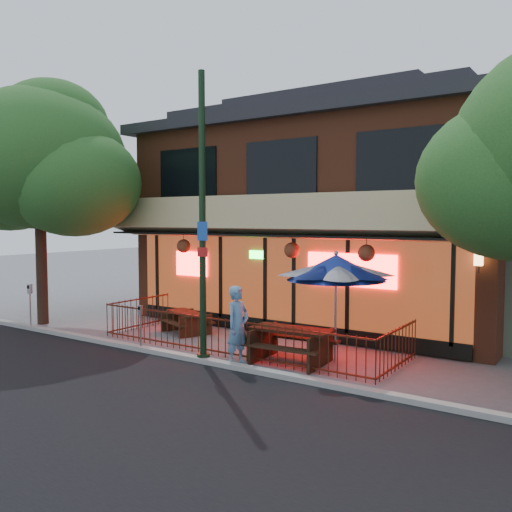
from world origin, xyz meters
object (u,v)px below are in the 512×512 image
at_px(patio_umbrella, 336,267).
at_px(pedestrian, 238,326).
at_px(street_light, 203,233).
at_px(parking_meter_near, 140,320).
at_px(parking_meter_far, 30,299).
at_px(picnic_table_right, 291,340).
at_px(picnic_table_left, 186,319).
at_px(street_tree_left, 42,152).

bearing_deg(patio_umbrella, pedestrian, -139.54).
bearing_deg(street_light, patio_umbrella, 33.12).
height_order(parking_meter_near, parking_meter_far, parking_meter_far).
height_order(picnic_table_right, parking_meter_near, parking_meter_near).
xyz_separation_m(picnic_table_right, parking_meter_far, (-8.84, -1.18, 0.41)).
height_order(picnic_table_left, patio_umbrella, patio_umbrella).
relative_size(picnic_table_right, patio_umbrella, 0.77).
bearing_deg(patio_umbrella, street_light, -146.88).
relative_size(street_light, patio_umbrella, 2.57).
xyz_separation_m(pedestrian, parking_meter_far, (-7.89, -0.29, 0.02)).
bearing_deg(picnic_table_left, street_light, -41.59).
relative_size(street_light, street_tree_left, 0.87).
relative_size(pedestrian, parking_meter_near, 1.58).
bearing_deg(parking_meter_far, street_tree_left, 117.82).
relative_size(street_light, parking_meter_near, 5.80).
bearing_deg(street_tree_left, parking_meter_far, -62.18).
distance_m(picnic_table_right, parking_meter_near, 4.11).
relative_size(picnic_table_left, pedestrian, 0.97).
bearing_deg(pedestrian, patio_umbrella, -46.06).
height_order(picnic_table_right, parking_meter_far, parking_meter_far).
height_order(picnic_table_right, pedestrian, pedestrian).
bearing_deg(picnic_table_right, street_tree_left, -178.07).
height_order(pedestrian, parking_meter_near, pedestrian).
bearing_deg(street_tree_left, picnic_table_right, 1.93).
bearing_deg(street_tree_left, picnic_table_left, 16.57).
distance_m(picnic_table_left, picnic_table_right, 4.53).
height_order(picnic_table_left, picnic_table_right, picnic_table_right).
distance_m(picnic_table_right, parking_meter_far, 8.93).
height_order(pedestrian, parking_meter_far, pedestrian).
bearing_deg(picnic_table_right, patio_umbrella, 37.43).
distance_m(street_tree_left, picnic_table_left, 7.34).
relative_size(street_light, parking_meter_far, 4.89).
bearing_deg(patio_umbrella, picnic_table_left, 174.62).
xyz_separation_m(street_light, parking_meter_near, (-2.08, -0.08, -2.33)).
xyz_separation_m(parking_meter_near, parking_meter_far, (-4.92, -0.00, 0.15)).
bearing_deg(street_tree_left, pedestrian, -3.92).
bearing_deg(parking_meter_near, street_light, 2.12).
xyz_separation_m(street_tree_left, parking_meter_near, (5.37, -0.87, -4.85)).
bearing_deg(picnic_table_right, street_light, -149.06).
bearing_deg(street_light, parking_meter_far, -179.37).
relative_size(street_tree_left, picnic_table_right, 3.85).
bearing_deg(patio_umbrella, parking_meter_far, -169.27).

